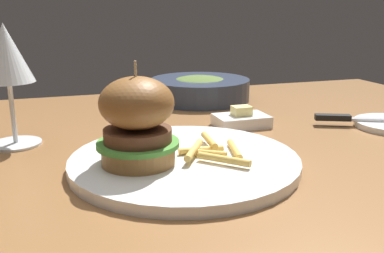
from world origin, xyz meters
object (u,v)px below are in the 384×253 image
object	(u,v)px
soup_bowl	(200,88)
burger_sandwich	(137,121)
butter_dish	(241,120)
wine_glass	(6,58)
table_knife	(363,119)
main_plate	(185,161)

from	to	relation	value
soup_bowl	burger_sandwich	bearing A→B (deg)	-118.73
burger_sandwich	butter_dish	distance (m)	0.27
wine_glass	soup_bowl	size ratio (longest dim) A/B	0.81
wine_glass	table_knife	size ratio (longest dim) A/B	0.93
wine_glass	table_knife	world-z (taller)	wine_glass
table_knife	butter_dish	distance (m)	0.21
wine_glass	soup_bowl	world-z (taller)	wine_glass
burger_sandwich	table_knife	size ratio (longest dim) A/B	0.66
butter_dish	table_knife	bearing A→B (deg)	-18.20
burger_sandwich	soup_bowl	bearing A→B (deg)	61.27
wine_glass	butter_dish	world-z (taller)	wine_glass
main_plate	burger_sandwich	distance (m)	0.09
table_knife	butter_dish	bearing A→B (deg)	161.80
burger_sandwich	butter_dish	bearing A→B (deg)	37.42
butter_dish	burger_sandwich	bearing A→B (deg)	-142.58
burger_sandwich	wine_glass	world-z (taller)	wine_glass
main_plate	table_knife	size ratio (longest dim) A/B	1.54
burger_sandwich	butter_dish	size ratio (longest dim) A/B	1.39
main_plate	butter_dish	xyz separation A→B (m)	(0.15, 0.16, 0.00)
main_plate	burger_sandwich	bearing A→B (deg)	-173.70
main_plate	butter_dish	size ratio (longest dim) A/B	3.27
burger_sandwich	wine_glass	size ratio (longest dim) A/B	0.70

